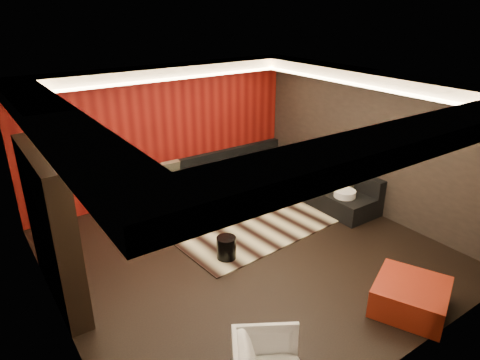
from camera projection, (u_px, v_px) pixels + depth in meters
floor at (246, 252)px, 7.32m from camera, size 6.00×6.00×0.02m
ceiling at (247, 86)px, 6.23m from camera, size 6.00×6.00×0.02m
wall_back at (163, 132)px, 9.05m from camera, size 6.00×0.02×2.80m
wall_left at (45, 229)px, 5.19m from camera, size 0.02×6.00×2.80m
wall_right at (371, 143)px, 8.36m from camera, size 0.02×6.00×2.80m
red_feature_wall at (164, 132)px, 9.02m from camera, size 5.98×0.05×2.78m
soffit_back at (166, 72)px, 8.32m from camera, size 6.00×0.60×0.22m
soffit_front at (405, 140)px, 4.23m from camera, size 6.00×0.60×0.22m
soffit_left at (54, 122)px, 4.85m from camera, size 0.60×4.80×0.22m
soffit_right at (368, 77)px, 7.70m from camera, size 0.60×4.80×0.22m
cove_back at (174, 79)px, 8.09m from camera, size 4.80×0.08×0.04m
cove_front at (376, 140)px, 4.52m from camera, size 4.80×0.08×0.04m
cove_left at (85, 125)px, 5.07m from camera, size 0.08×4.80×0.04m
cove_right at (355, 84)px, 7.55m from camera, size 0.08×4.80×0.04m
tv_surround at (51, 228)px, 5.84m from camera, size 0.30×2.00×2.20m
tv_screen at (59, 202)px, 5.79m from camera, size 0.04×1.30×0.80m
tv_shelf at (68, 249)px, 6.08m from camera, size 0.04×1.60×0.04m
rug at (252, 208)px, 8.82m from camera, size 4.22×3.30×0.02m
coffee_table at (253, 194)px, 9.21m from camera, size 1.45×1.45×0.21m
drum_stool at (226, 248)px, 7.04m from camera, size 0.33×0.33×0.38m
striped_pouf at (147, 199)px, 8.76m from camera, size 0.68×0.68×0.37m
white_side_table at (344, 203)px, 8.47m from camera, size 0.45×0.45×0.53m
orange_ottoman at (410, 297)px, 5.87m from camera, size 1.24×1.24×0.41m
sectional_sofa at (260, 180)px, 9.54m from camera, size 3.65×3.50×0.75m
throw_pillows at (273, 171)px, 9.11m from camera, size 3.04×2.79×0.50m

